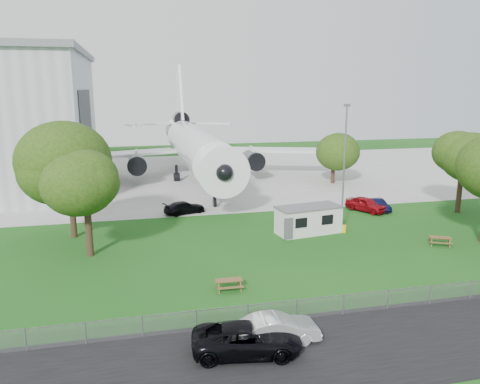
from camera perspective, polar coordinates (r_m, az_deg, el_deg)
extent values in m
plane|color=#245E1B|center=(37.95, 4.85, -8.39)|extent=(160.00, 160.00, 0.00)
cube|color=black|center=(27.09, 13.73, -17.81)|extent=(120.00, 8.00, 0.02)
cube|color=#B7B7B2|center=(73.77, -4.23, 1.98)|extent=(120.00, 46.00, 0.03)
cube|color=#2D3033|center=(67.26, -18.12, 6.17)|extent=(0.16, 16.00, 12.96)
cylinder|color=white|center=(68.79, -5.43, 5.48)|extent=(5.40, 34.00, 5.40)
cone|color=white|center=(50.22, -2.48, 2.89)|extent=(5.40, 5.50, 5.40)
cone|color=white|center=(89.46, -7.28, 7.59)|extent=(4.86, 9.00, 4.86)
cube|color=white|center=(71.60, -15.75, 4.37)|extent=(21.36, 10.77, 0.36)
cube|color=white|center=(74.71, 3.83, 5.14)|extent=(21.36, 10.77, 0.36)
cube|color=white|center=(89.15, -7.39, 11.24)|extent=(0.46, 9.96, 12.17)
cylinder|color=#515459|center=(67.99, -12.46, 3.37)|extent=(2.50, 4.20, 2.50)
cylinder|color=#515459|center=(70.23, 1.56, 3.95)|extent=(2.50, 4.20, 2.50)
cylinder|color=#515459|center=(88.32, -7.25, 8.82)|extent=(2.60, 4.50, 2.60)
cylinder|color=black|center=(54.37, -3.13, -0.56)|extent=(0.36, 0.36, 2.40)
cylinder|color=black|center=(70.05, -7.75, 2.32)|extent=(0.44, 0.44, 2.40)
cylinder|color=black|center=(70.77, -3.23, 2.52)|extent=(0.44, 0.44, 2.40)
cube|color=beige|center=(44.97, 8.32, -3.43)|extent=(6.32, 3.43, 2.50)
cube|color=#59595B|center=(44.63, 8.38, -1.81)|extent=(6.55, 3.66, 0.12)
cylinder|color=gold|center=(46.02, 12.52, -4.39)|extent=(0.50, 0.50, 0.70)
cube|color=gray|center=(29.85, 10.63, -14.66)|extent=(58.00, 0.04, 1.30)
cylinder|color=slate|center=(44.93, 12.55, 2.61)|extent=(0.16, 0.16, 12.00)
cylinder|color=#382619|center=(45.72, -19.70, -2.87)|extent=(0.56, 0.56, 3.90)
sphere|color=#3E5C19|center=(44.74, -20.15, 3.03)|extent=(8.40, 8.40, 8.40)
cylinder|color=#382619|center=(40.36, -17.91, -4.97)|extent=(0.56, 0.56, 3.61)
sphere|color=#3E5C19|center=(39.30, -18.34, 1.17)|extent=(6.16, 6.16, 6.16)
cylinder|color=#382619|center=(57.09, 25.13, -0.48)|extent=(0.56, 0.56, 3.65)
sphere|color=#3E5C19|center=(56.34, 25.55, 3.94)|extent=(6.70, 6.70, 6.70)
cylinder|color=#382619|center=(69.02, 11.25, 2.07)|extent=(0.56, 0.56, 2.48)
sphere|color=#3E5C19|center=(68.54, 11.36, 4.57)|extent=(6.63, 6.63, 6.63)
imported|color=white|center=(26.45, 4.50, -16.36)|extent=(4.69, 1.65, 1.54)
imported|color=black|center=(25.44, 0.85, -17.51)|extent=(6.09, 3.51, 1.60)
imported|color=maroon|center=(54.16, 15.09, -1.47)|extent=(3.90, 5.05, 1.60)
imported|color=black|center=(54.98, 16.45, -1.52)|extent=(1.40, 3.91, 1.28)
imported|color=black|center=(51.76, -6.78, -1.91)|extent=(4.96, 3.20, 1.34)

